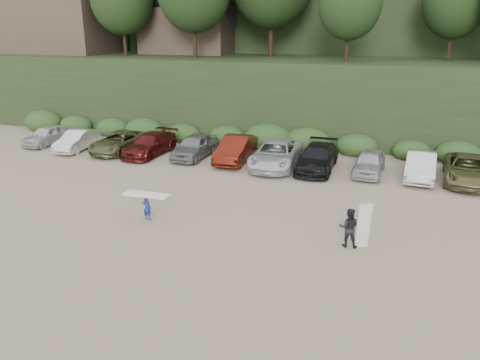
% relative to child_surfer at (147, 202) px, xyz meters
% --- Properties ---
extents(ground, '(120.00, 120.00, 0.00)m').
position_rel_child_surfer_xyz_m(ground, '(4.04, 0.13, -0.88)').
color(ground, tan).
rests_on(ground, ground).
extents(parked_cars, '(34.13, 6.09, 1.64)m').
position_rel_child_surfer_xyz_m(parked_cars, '(2.95, 10.24, -0.12)').
color(parked_cars, silver).
rests_on(parked_cars, ground).
extents(child_surfer, '(2.15, 0.64, 1.29)m').
position_rel_child_surfer_xyz_m(child_surfer, '(0.00, 0.00, 0.00)').
color(child_surfer, navy).
rests_on(child_surfer, ground).
extents(adult_surfer, '(1.28, 0.66, 1.95)m').
position_rel_child_surfer_xyz_m(adult_surfer, '(9.20, 0.04, -0.03)').
color(adult_surfer, black).
rests_on(adult_surfer, ground).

